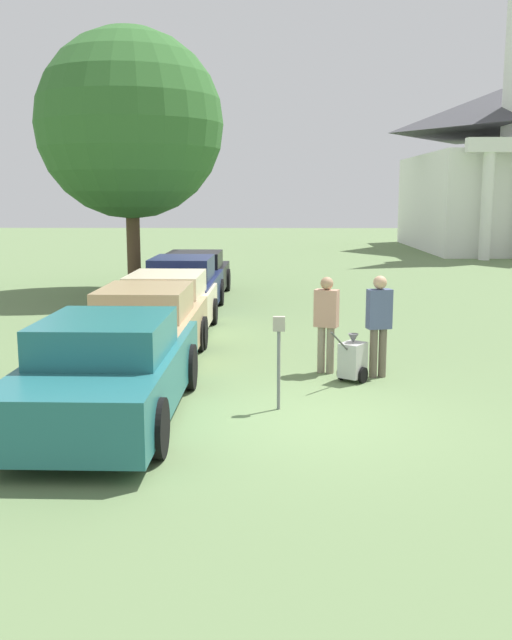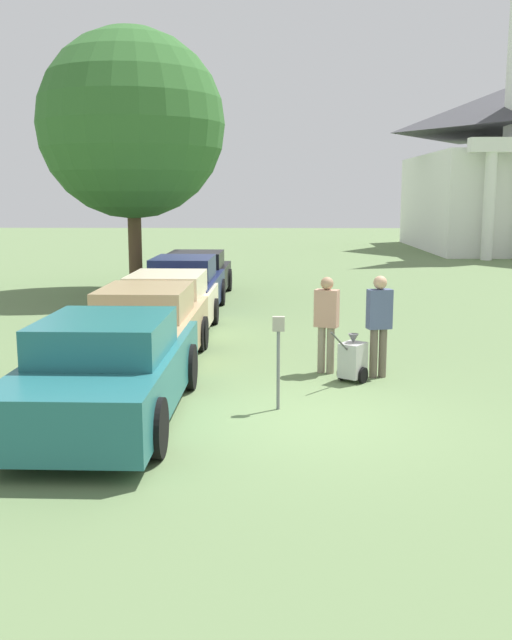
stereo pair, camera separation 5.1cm
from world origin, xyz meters
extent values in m
plane|color=#607A4C|center=(0.00, 0.00, 0.00)|extent=(120.00, 120.00, 0.00)
cube|color=#23666B|center=(-2.79, -0.03, 0.60)|extent=(2.03, 5.12, 0.78)
cube|color=#23666B|center=(-2.79, -0.23, 1.25)|extent=(1.74, 2.16, 0.53)
cylinder|color=black|center=(-3.71, 1.56, 0.38)|extent=(0.19, 0.76, 0.76)
cylinder|color=black|center=(-1.81, 1.53, 0.38)|extent=(0.19, 0.76, 0.76)
cylinder|color=black|center=(-3.76, -1.59, 0.38)|extent=(0.19, 0.76, 0.76)
cylinder|color=black|center=(-1.86, -1.62, 0.38)|extent=(0.19, 0.76, 0.76)
cube|color=tan|center=(-2.79, 3.19, 0.59)|extent=(1.87, 4.96, 0.80)
cube|color=tan|center=(-2.79, 3.00, 1.26)|extent=(1.61, 2.10, 0.54)
cylinder|color=black|center=(-3.63, 4.73, 0.34)|extent=(0.19, 0.69, 0.69)
cylinder|color=black|center=(-1.88, 4.70, 0.34)|extent=(0.19, 0.69, 0.69)
cylinder|color=black|center=(-3.69, 1.68, 0.34)|extent=(0.19, 0.69, 0.69)
cylinder|color=black|center=(-1.94, 1.65, 0.34)|extent=(0.19, 0.69, 0.69)
cube|color=beige|center=(-2.79, 6.05, 0.55)|extent=(1.91, 5.13, 0.74)
cube|color=beige|center=(-2.79, 5.85, 1.20)|extent=(1.64, 2.17, 0.55)
cylinder|color=black|center=(-3.65, 7.65, 0.33)|extent=(0.19, 0.65, 0.65)
cylinder|color=black|center=(-1.87, 7.62, 0.33)|extent=(0.19, 0.65, 0.65)
cylinder|color=black|center=(-3.70, 4.49, 0.33)|extent=(0.19, 0.65, 0.65)
cylinder|color=black|center=(-1.92, 4.45, 0.33)|extent=(0.19, 0.65, 0.65)
cube|color=#19234C|center=(-2.79, 9.16, 0.57)|extent=(1.86, 5.16, 0.79)
cube|color=#19234C|center=(-2.79, 8.95, 1.27)|extent=(1.59, 2.18, 0.60)
cylinder|color=black|center=(-3.62, 10.76, 0.32)|extent=(0.19, 0.65, 0.65)
cylinder|color=black|center=(-1.89, 10.73, 0.32)|extent=(0.19, 0.65, 0.65)
cylinder|color=black|center=(-3.68, 7.58, 0.32)|extent=(0.19, 0.65, 0.65)
cylinder|color=black|center=(-1.95, 7.55, 0.32)|extent=(0.19, 0.65, 0.65)
cube|color=black|center=(-2.79, 12.48, 0.57)|extent=(1.92, 4.70, 0.72)
cube|color=black|center=(-2.79, 12.30, 1.19)|extent=(1.65, 1.99, 0.52)
cylinder|color=black|center=(-3.66, 13.95, 0.37)|extent=(0.19, 0.75, 0.75)
cylinder|color=black|center=(-1.86, 13.91, 0.37)|extent=(0.19, 0.75, 0.75)
cylinder|color=black|center=(-3.71, 11.05, 0.37)|extent=(0.19, 0.75, 0.75)
cylinder|color=black|center=(-1.91, 11.02, 0.37)|extent=(0.19, 0.75, 0.75)
cylinder|color=slate|center=(-0.35, 0.42, 0.60)|extent=(0.05, 0.05, 1.21)
cube|color=gray|center=(-0.35, 0.42, 1.32)|extent=(0.18, 0.09, 0.22)
cylinder|color=gray|center=(0.62, 2.65, 0.43)|extent=(0.14, 0.14, 0.85)
cylinder|color=gray|center=(0.46, 2.71, 0.43)|extent=(0.14, 0.14, 0.85)
cube|color=tan|center=(0.54, 2.68, 1.19)|extent=(0.47, 0.35, 0.68)
sphere|color=tan|center=(0.54, 2.68, 1.64)|extent=(0.23, 0.23, 0.23)
cylinder|color=#665B4C|center=(1.53, 2.40, 0.44)|extent=(0.14, 0.14, 0.88)
cylinder|color=#665B4C|center=(1.36, 2.36, 0.44)|extent=(0.14, 0.14, 0.88)
cube|color=#4C597F|center=(1.44, 2.38, 1.23)|extent=(0.46, 0.30, 0.70)
sphere|color=tan|center=(1.44, 2.38, 1.70)|extent=(0.24, 0.24, 0.24)
cube|color=#B2B2AD|center=(0.96, 2.07, 0.38)|extent=(0.55, 0.57, 0.60)
cone|color=#59595B|center=(0.96, 2.07, 0.76)|extent=(0.18, 0.18, 0.16)
cylinder|color=#4C4C4C|center=(0.69, 1.69, 0.78)|extent=(0.36, 0.50, 0.43)
cylinder|color=black|center=(0.79, 2.20, 0.14)|extent=(0.20, 0.26, 0.28)
cylinder|color=black|center=(1.13, 1.95, 0.14)|extent=(0.20, 0.26, 0.28)
cube|color=white|center=(13.00, 32.85, 2.75)|extent=(9.00, 13.27, 5.50)
pyramid|color=#424247|center=(13.00, 32.85, 7.98)|extent=(9.18, 13.54, 2.48)
cylinder|color=white|center=(10.29, 25.62, 2.61)|extent=(0.56, 0.56, 5.23)
cylinder|color=brown|center=(-4.91, 13.41, 1.44)|extent=(0.44, 0.44, 2.88)
sphere|color=#33662D|center=(-4.91, 13.41, 5.42)|extent=(5.97, 5.97, 5.97)
camera|label=1|loc=(-0.54, -9.98, 3.21)|focal=40.00mm
camera|label=2|loc=(-0.49, -9.98, 3.21)|focal=40.00mm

